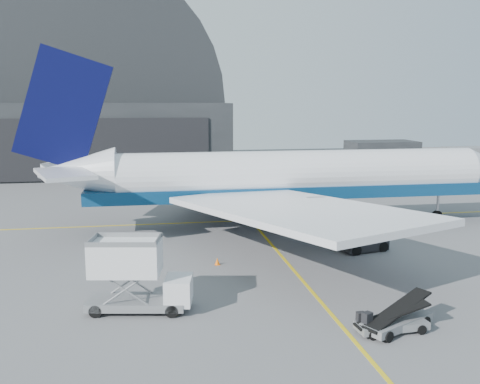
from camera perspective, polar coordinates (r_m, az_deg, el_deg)
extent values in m
plane|color=#565659|center=(37.42, 7.02, -9.74)|extent=(200.00, 200.00, 0.00)
cube|color=gold|center=(56.13, 1.18, -3.04)|extent=(80.00, 0.25, 0.02)
cube|color=gold|center=(35.63, 7.95, -10.77)|extent=(0.25, 40.00, 0.02)
cube|color=black|center=(99.65, -16.45, 5.65)|extent=(50.00, 28.00, 12.00)
cube|color=black|center=(85.78, -17.50, 4.33)|extent=(42.00, 0.40, 9.50)
cube|color=black|center=(116.93, 14.83, 3.32)|extent=(14.00, 8.00, 4.00)
cube|color=slate|center=(121.55, 22.95, 3.11)|extent=(8.00, 6.00, 2.80)
cylinder|color=white|center=(53.40, 6.53, 1.87)|extent=(35.86, 4.78, 4.78)
cone|color=white|center=(51.65, -16.94, 1.91)|extent=(6.97, 4.78, 4.78)
cube|color=black|center=(61.33, 23.80, 2.68)|extent=(2.59, 2.19, 0.70)
cube|color=navy|center=(53.63, 6.50, 0.24)|extent=(41.83, 4.83, 1.20)
cube|color=white|center=(41.15, 5.78, -1.88)|extent=(18.37, 24.42, 1.45)
cube|color=white|center=(64.20, 0.12, 2.36)|extent=(18.37, 24.42, 1.45)
cube|color=white|center=(47.24, -18.24, 1.88)|extent=(6.10, 8.34, 0.35)
cube|color=white|center=(56.06, -16.92, 3.12)|extent=(6.10, 8.34, 0.35)
cube|color=#070936|center=(51.36, -18.38, 8.38)|extent=(9.23, 0.50, 11.47)
cylinder|color=gray|center=(46.06, 8.02, -2.70)|extent=(5.18, 2.69, 2.69)
cylinder|color=gray|center=(61.16, 3.51, 0.47)|extent=(5.18, 2.69, 2.69)
cylinder|color=#A5A5AA|center=(59.88, 20.33, -1.49)|extent=(0.28, 0.28, 2.79)
cylinder|color=black|center=(60.06, 20.27, -2.38)|extent=(1.10, 0.35, 1.10)
cylinder|color=black|center=(50.71, 5.26, -3.85)|extent=(1.29, 0.45, 1.29)
cylinder|color=black|center=(56.74, 3.61, -2.37)|extent=(1.29, 0.45, 1.29)
cube|color=slate|center=(33.19, -10.93, -11.47)|extent=(6.10, 3.26, 0.48)
cube|color=silver|center=(32.54, -6.56, -10.33)|extent=(1.90, 2.45, 1.54)
cube|color=black|center=(32.39, -5.28, -9.96)|extent=(0.39, 1.82, 0.87)
cube|color=silver|center=(32.42, -12.10, -6.88)|extent=(4.41, 3.06, 1.93)
cylinder|color=black|center=(31.97, -7.27, -12.49)|extent=(0.81, 0.42, 0.77)
cylinder|color=black|center=(33.84, -6.83, -11.19)|extent=(0.81, 0.42, 0.77)
cylinder|color=black|center=(32.82, -15.16, -12.16)|extent=(0.81, 0.42, 0.77)
cylinder|color=black|center=(34.64, -14.28, -10.93)|extent=(0.81, 0.42, 0.77)
cube|color=black|center=(46.21, 12.96, -5.44)|extent=(4.25, 2.97, 0.87)
cube|color=silver|center=(46.36, 13.57, -4.43)|extent=(1.72, 2.00, 0.87)
cylinder|color=black|center=(46.31, 15.01, -5.68)|extent=(0.92, 0.53, 0.87)
cylinder|color=black|center=(47.78, 13.58, -5.14)|extent=(0.92, 0.53, 0.87)
cylinder|color=black|center=(44.73, 12.28, -6.11)|extent=(0.92, 0.53, 0.87)
cylinder|color=black|center=(46.25, 10.89, -5.54)|extent=(0.92, 0.53, 0.87)
cube|color=slate|center=(31.35, 16.38, -13.15)|extent=(4.66, 3.37, 0.46)
cube|color=black|center=(31.08, 16.44, -11.95)|extent=(4.69, 3.04, 1.29)
cube|color=black|center=(30.14, 13.41, -12.93)|extent=(0.63, 0.59, 0.61)
cylinder|color=black|center=(32.26, 19.18, -12.92)|extent=(0.66, 0.50, 0.61)
cylinder|color=black|center=(33.00, 17.11, -12.28)|extent=(0.66, 0.50, 0.61)
cylinder|color=black|center=(29.82, 15.53, -14.65)|extent=(0.66, 0.50, 0.61)
cylinder|color=black|center=(30.63, 13.39, -13.88)|extent=(0.66, 0.50, 0.61)
cube|color=slate|center=(30.99, 15.87, -13.51)|extent=(4.01, 1.62, 0.40)
cube|color=black|center=(30.75, 15.93, -12.44)|extent=(4.23, 1.19, 1.14)
cube|color=black|center=(30.50, 12.76, -12.85)|extent=(0.47, 0.39, 0.53)
cylinder|color=black|center=(31.25, 18.78, -13.73)|extent=(0.55, 0.26, 0.53)
cylinder|color=black|center=(32.22, 17.56, -12.93)|extent=(0.55, 0.26, 0.53)
cylinder|color=black|center=(29.90, 14.01, -14.59)|extent=(0.55, 0.26, 0.53)
cylinder|color=black|center=(30.90, 12.91, -13.71)|extent=(0.55, 0.26, 0.53)
cube|color=#FF6708|center=(41.37, -2.43, -7.74)|extent=(0.39, 0.39, 0.03)
cone|color=#FF6708|center=(41.29, -2.43, -7.39)|extent=(0.39, 0.39, 0.56)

